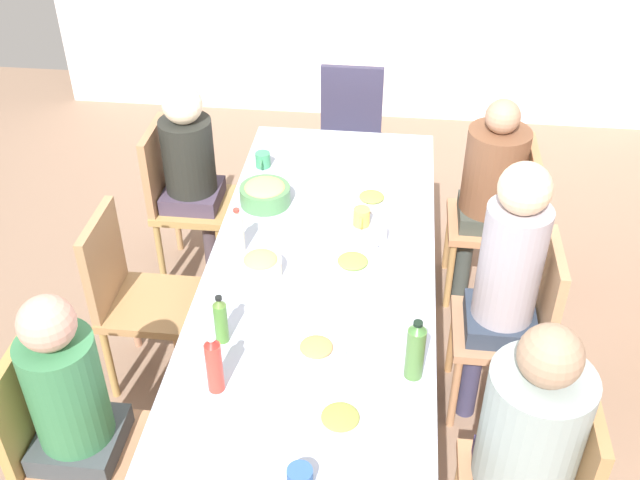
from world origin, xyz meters
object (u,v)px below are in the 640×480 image
Objects in this scene: cup_1 at (300,478)px; bottle_0 at (214,364)px; plate_2 at (372,199)px; bowl_0 at (261,265)px; chair_0 at (179,193)px; person_3 at (74,405)px; person_0 at (192,166)px; cup_3 at (362,217)px; cup_0 at (378,234)px; bottle_2 at (238,231)px; chair_3 at (59,437)px; bowl_1 at (265,193)px; bottle_1 at (221,320)px; person_1 at (490,183)px; dining_table at (320,280)px; chair_6 at (350,133)px; plate_0 at (316,349)px; chair_4 at (131,291)px; person_5 at (527,438)px; person_2 at (506,275)px; bottle_3 at (415,351)px; plate_3 at (340,420)px; chair_2 at (519,321)px; cup_2 at (263,160)px; plate_1 at (353,263)px.

bottle_0 is at bearing -136.53° from cup_1.
bowl_0 is (0.61, -0.43, 0.03)m from plate_2.
person_3 reaches higher than chair_0.
cup_3 is at bearing 62.31° from person_0.
cup_3 reaches higher than cup_0.
chair_3 is at bearing -28.72° from bottle_2.
person_3 is at bearing -34.96° from bowl_0.
bowl_1 is 0.95m from bottle_1.
person_0 is at bearing -90.00° from person_1.
dining_table is 2.76× the size of chair_0.
bottle_1 is at bearing -8.63° from chair_6.
plate_0 is at bearing 123.64° from bottle_0.
bottle_2 is (-0.81, -0.08, -0.02)m from bottle_0.
person_5 is (0.83, 1.65, 0.22)m from chair_4.
cup_0 is at bearing 101.23° from chair_4.
chair_4 is at bearing -62.77° from plate_2.
chair_0 is 1.86m from person_2.
bowl_1 is 0.94× the size of bottle_3.
person_3 is at bearing -61.92° from person_2.
person_5 is at bearing 89.51° from plate_3.
plate_0 is 1.05m from plate_2.
cup_3 is at bearing 141.55° from person_3.
bottle_1 reaches higher than chair_2.
person_3 reaches higher than plate_2.
bottle_1 is at bearing -26.44° from plate_2.
bowl_0 is (-0.76, 0.53, 0.08)m from person_3.
bottle_3 reaches higher than cup_0.
chair_2 is at bearing 115.50° from chair_3.
bottle_0 is at bearing -95.80° from person_5.
cup_0 is at bearing 34.38° from cup_3.
plate_0 is at bearing 4.91° from dining_table.
cup_1 is 0.72m from bottle_1.
person_0 is at bearing -136.88° from dining_table.
plate_0 is at bearing 31.63° from person_0.
chair_2 and chair_3 have the same top height.
plate_0 is (0.50, 0.91, 0.23)m from chair_4.
plate_3 is at bearing 18.67° from cup_2.
cup_3 is (-0.31, 0.02, 0.03)m from plate_1.
person_5 is at bearing 63.32° from chair_4.
person_2 is 0.80m from plate_2.
person_5 is at bearing 72.22° from bottle_1.
cup_0 is 1.01× the size of cup_2.
plate_1 is at bearing 91.82° from chair_4.
plate_1 is 1.07× the size of plate_2.
person_1 is at bearing 90.00° from chair_0.
chair_4 is 0.68m from bowl_0.
chair_0 is 0.78× the size of person_1.
person_0 reaches higher than plate_0.
person_3 is 6.63× the size of bowl_0.
bottle_0 is at bearing 3.86° from cup_2.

